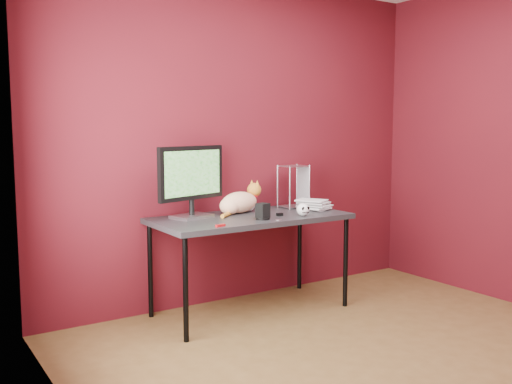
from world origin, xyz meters
TOP-DOWN VIEW (x-y plane):
  - room at (0.00, 0.00)m, footprint 3.52×3.52m
  - desk at (-0.15, 1.37)m, footprint 1.50×0.70m
  - monitor at (-0.57, 1.52)m, footprint 0.60×0.27m
  - cat at (-0.15, 1.53)m, footprint 0.49×0.32m
  - skull_mug at (0.18, 1.14)m, footprint 0.10×0.10m
  - speaker at (-0.17, 1.17)m, footprint 0.10×0.10m
  - book_stack at (0.38, 1.35)m, footprint 0.27×0.29m
  - wire_rack at (0.39, 1.56)m, footprint 0.22×0.18m
  - pocket_knife at (-0.58, 1.08)m, footprint 0.08×0.04m
  - black_gadget at (0.03, 1.24)m, footprint 0.05×0.03m
  - washer at (-0.10, 1.08)m, footprint 0.04×0.04m

SIDE VIEW (x-z plane):
  - desk at x=-0.15m, z-range 0.32..1.07m
  - washer at x=-0.10m, z-range 0.75..0.75m
  - pocket_knife at x=-0.58m, z-range 0.75..0.77m
  - black_gadget at x=0.03m, z-range 0.75..0.77m
  - skull_mug at x=0.18m, z-range 0.75..0.85m
  - speaker at x=-0.17m, z-range 0.75..0.86m
  - cat at x=-0.15m, z-range 0.71..0.96m
  - wire_rack at x=0.39m, z-range 0.75..1.11m
  - monitor at x=-0.57m, z-range 0.78..1.31m
  - book_stack at x=0.38m, z-range 0.75..1.69m
  - room at x=0.00m, z-range 0.14..2.75m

